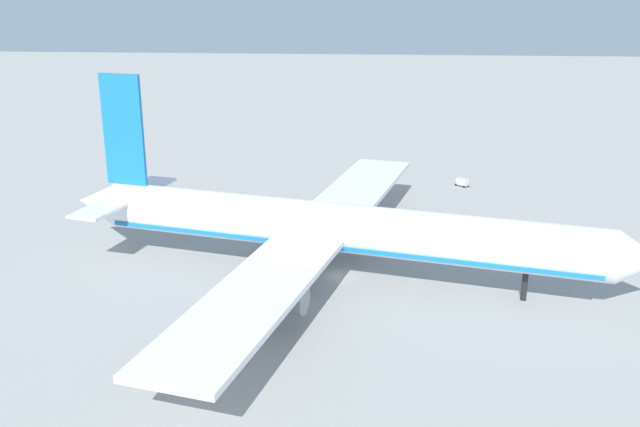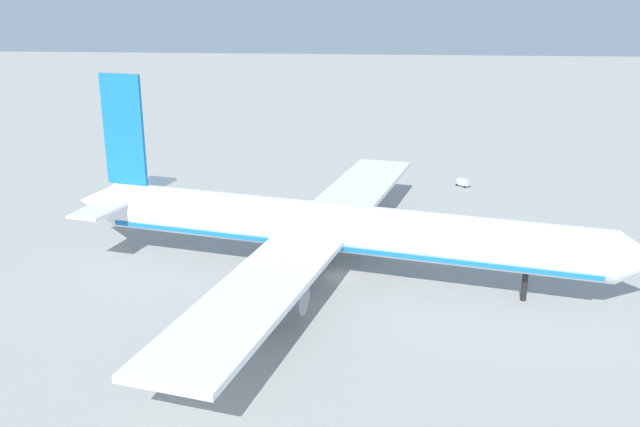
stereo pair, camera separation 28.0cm
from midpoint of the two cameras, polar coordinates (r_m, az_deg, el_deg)
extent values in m
plane|color=#9E9E99|center=(92.48, 1.74, -5.10)|extent=(600.00, 600.00, 0.00)
cylinder|color=white|center=(90.04, 1.78, -1.15)|extent=(65.14, 20.98, 6.23)
cone|color=white|center=(105.33, -17.27, 0.89)|extent=(7.42, 7.19, 5.92)
cube|color=#1972BF|center=(99.96, -15.41, 6.47)|extent=(5.96, 1.85, 15.07)
cube|color=white|center=(106.98, -13.59, 2.16)|extent=(6.43, 10.17, 0.36)
cube|color=white|center=(97.99, -16.99, 0.42)|extent=(6.43, 10.17, 0.36)
cube|color=white|center=(110.49, 3.23, 1.98)|extent=(16.93, 36.95, 0.70)
cylinder|color=slate|center=(105.85, 2.98, 0.13)|extent=(5.34, 4.28, 3.29)
cube|color=white|center=(73.05, -5.41, -6.75)|extent=(16.93, 36.95, 0.70)
cylinder|color=slate|center=(78.08, -3.12, -6.68)|extent=(6.32, 4.69, 3.49)
cylinder|color=black|center=(88.66, 16.17, -5.63)|extent=(0.70, 0.70, 3.62)
cylinder|color=black|center=(97.22, 0.76, -2.76)|extent=(0.70, 0.70, 3.62)
cylinder|color=black|center=(88.20, -1.24, -5.00)|extent=(0.70, 0.70, 3.62)
cube|color=#1972BF|center=(90.62, 1.77, -2.18)|extent=(62.52, 20.08, 0.50)
cube|color=gray|center=(135.74, 11.46, 2.27)|extent=(2.74, 2.68, 0.15)
cylinder|color=#333338|center=(134.89, 11.98, 2.14)|extent=(0.50, 0.47, 0.08)
cube|color=silver|center=(135.57, 11.48, 2.54)|extent=(2.36, 2.32, 1.14)
cylinder|color=black|center=(135.79, 11.95, 2.22)|extent=(0.38, 0.36, 0.40)
cylinder|color=black|center=(134.69, 11.60, 2.11)|extent=(0.38, 0.36, 0.40)
cylinder|color=black|center=(136.83, 11.32, 2.38)|extent=(0.38, 0.36, 0.40)
cylinder|color=black|center=(135.74, 10.97, 2.27)|extent=(0.38, 0.36, 0.40)
cone|color=orange|center=(130.23, -8.62, 1.76)|extent=(0.36, 0.36, 0.55)
camera|label=1|loc=(0.14, -89.91, 0.03)|focal=39.87mm
camera|label=2|loc=(0.14, 90.09, -0.03)|focal=39.87mm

